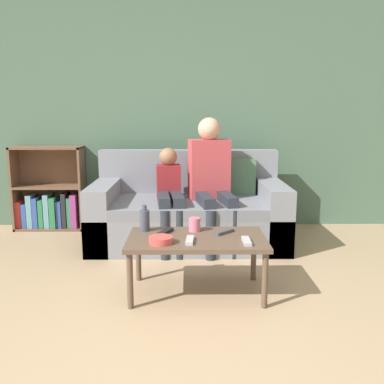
{
  "coord_description": "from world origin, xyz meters",
  "views": [
    {
      "loc": [
        0.14,
        -1.97,
        1.25
      ],
      "look_at": [
        0.17,
        1.45,
        0.61
      ],
      "focal_mm": 40.0,
      "sensor_mm": 36.0,
      "label": 1
    }
  ],
  "objects_px": {
    "cup_near": "(195,224)",
    "tv_remote_0": "(190,240)",
    "couch": "(189,213)",
    "tv_remote_3": "(247,241)",
    "snack_bowl": "(161,240)",
    "person_child": "(170,192)",
    "tv_remote_1": "(224,232)",
    "person_adult": "(211,173)",
    "bookshelf": "(51,199)",
    "bottle": "(145,220)",
    "tv_remote_2": "(165,232)",
    "coffee_table": "(197,243)"
  },
  "relations": [
    {
      "from": "tv_remote_3",
      "to": "snack_bowl",
      "type": "height_order",
      "value": "snack_bowl"
    },
    {
      "from": "person_adult",
      "to": "bookshelf",
      "type": "bearing_deg",
      "value": 150.21
    },
    {
      "from": "cup_near",
      "to": "tv_remote_3",
      "type": "height_order",
      "value": "cup_near"
    },
    {
      "from": "bookshelf",
      "to": "person_adult",
      "type": "xyz_separation_m",
      "value": [
        1.71,
        -0.6,
        0.37
      ]
    },
    {
      "from": "coffee_table",
      "to": "tv_remote_1",
      "type": "xyz_separation_m",
      "value": [
        0.19,
        0.1,
        0.05
      ]
    },
    {
      "from": "bookshelf",
      "to": "bottle",
      "type": "height_order",
      "value": "bookshelf"
    },
    {
      "from": "person_child",
      "to": "tv_remote_2",
      "type": "height_order",
      "value": "person_child"
    },
    {
      "from": "tv_remote_0",
      "to": "cup_near",
      "type": "bearing_deg",
      "value": 86.03
    },
    {
      "from": "bookshelf",
      "to": "person_adult",
      "type": "relative_size",
      "value": 0.74
    },
    {
      "from": "cup_near",
      "to": "tv_remote_0",
      "type": "distance_m",
      "value": 0.27
    },
    {
      "from": "person_child",
      "to": "tv_remote_3",
      "type": "bearing_deg",
      "value": -70.89
    },
    {
      "from": "tv_remote_2",
      "to": "person_child",
      "type": "bearing_deg",
      "value": 114.65
    },
    {
      "from": "coffee_table",
      "to": "tv_remote_0",
      "type": "distance_m",
      "value": 0.13
    },
    {
      "from": "tv_remote_1",
      "to": "snack_bowl",
      "type": "xyz_separation_m",
      "value": [
        -0.43,
        -0.23,
        0.01
      ]
    },
    {
      "from": "coffee_table",
      "to": "bookshelf",
      "type": "bearing_deg",
      "value": 131.88
    },
    {
      "from": "tv_remote_0",
      "to": "tv_remote_1",
      "type": "distance_m",
      "value": 0.31
    },
    {
      "from": "couch",
      "to": "bottle",
      "type": "height_order",
      "value": "couch"
    },
    {
      "from": "coffee_table",
      "to": "tv_remote_2",
      "type": "bearing_deg",
      "value": 155.2
    },
    {
      "from": "tv_remote_3",
      "to": "tv_remote_1",
      "type": "bearing_deg",
      "value": 120.8
    },
    {
      "from": "couch",
      "to": "tv_remote_0",
      "type": "distance_m",
      "value": 1.33
    },
    {
      "from": "cup_near",
      "to": "person_adult",
      "type": "bearing_deg",
      "value": 80.07
    },
    {
      "from": "couch",
      "to": "cup_near",
      "type": "relative_size",
      "value": 18.77
    },
    {
      "from": "coffee_table",
      "to": "tv_remote_2",
      "type": "relative_size",
      "value": 5.42
    },
    {
      "from": "tv_remote_1",
      "to": "snack_bowl",
      "type": "bearing_deg",
      "value": -106.07
    },
    {
      "from": "snack_bowl",
      "to": "bottle",
      "type": "bearing_deg",
      "value": 114.04
    },
    {
      "from": "tv_remote_0",
      "to": "tv_remote_1",
      "type": "relative_size",
      "value": 1.11
    },
    {
      "from": "person_child",
      "to": "cup_near",
      "type": "distance_m",
      "value": 0.93
    },
    {
      "from": "couch",
      "to": "tv_remote_3",
      "type": "bearing_deg",
      "value": -74.57
    },
    {
      "from": "tv_remote_2",
      "to": "bookshelf",
      "type": "bearing_deg",
      "value": 153.4
    },
    {
      "from": "tv_remote_0",
      "to": "couch",
      "type": "bearing_deg",
      "value": 93.81
    },
    {
      "from": "tv_remote_3",
      "to": "bottle",
      "type": "bearing_deg",
      "value": 157.49
    },
    {
      "from": "tv_remote_3",
      "to": "cup_near",
      "type": "bearing_deg",
      "value": 140.01
    },
    {
      "from": "bookshelf",
      "to": "tv_remote_2",
      "type": "distance_m",
      "value": 2.1
    },
    {
      "from": "snack_bowl",
      "to": "tv_remote_3",
      "type": "bearing_deg",
      "value": 0.87
    },
    {
      "from": "coffee_table",
      "to": "tv_remote_1",
      "type": "height_order",
      "value": "tv_remote_1"
    },
    {
      "from": "tv_remote_1",
      "to": "bottle",
      "type": "distance_m",
      "value": 0.58
    },
    {
      "from": "person_child",
      "to": "tv_remote_1",
      "type": "height_order",
      "value": "person_child"
    },
    {
      "from": "snack_bowl",
      "to": "bottle",
      "type": "relative_size",
      "value": 0.84
    },
    {
      "from": "bookshelf",
      "to": "cup_near",
      "type": "distance_m",
      "value": 2.2
    },
    {
      "from": "couch",
      "to": "person_adult",
      "type": "distance_m",
      "value": 0.46
    },
    {
      "from": "tv_remote_2",
      "to": "snack_bowl",
      "type": "distance_m",
      "value": 0.24
    },
    {
      "from": "tv_remote_1",
      "to": "cup_near",
      "type": "bearing_deg",
      "value": -151.21
    },
    {
      "from": "tv_remote_3",
      "to": "snack_bowl",
      "type": "relative_size",
      "value": 1.06
    },
    {
      "from": "snack_bowl",
      "to": "bottle",
      "type": "distance_m",
      "value": 0.33
    },
    {
      "from": "person_child",
      "to": "tv_remote_0",
      "type": "bearing_deg",
      "value": -87.07
    },
    {
      "from": "coffee_table",
      "to": "cup_near",
      "type": "bearing_deg",
      "value": 94.69
    },
    {
      "from": "person_child",
      "to": "bookshelf",
      "type": "bearing_deg",
      "value": 147.39
    },
    {
      "from": "couch",
      "to": "bottle",
      "type": "relative_size",
      "value": 9.53
    },
    {
      "from": "bookshelf",
      "to": "tv_remote_0",
      "type": "relative_size",
      "value": 5.17
    },
    {
      "from": "couch",
      "to": "cup_near",
      "type": "distance_m",
      "value": 1.08
    }
  ]
}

